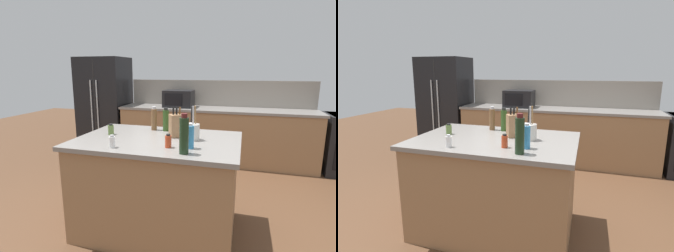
% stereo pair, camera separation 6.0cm
% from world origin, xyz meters
% --- Properties ---
extents(ground_plane, '(14.00, 14.00, 0.00)m').
position_xyz_m(ground_plane, '(0.00, 0.00, 0.00)').
color(ground_plane, brown).
extents(back_counter_run, '(3.31, 0.66, 0.94)m').
position_xyz_m(back_counter_run, '(0.30, 2.20, 0.47)').
color(back_counter_run, '#936B47').
rests_on(back_counter_run, ground_plane).
extents(wall_backsplash, '(3.27, 0.03, 0.46)m').
position_xyz_m(wall_backsplash, '(0.30, 2.52, 1.17)').
color(wall_backsplash, gray).
rests_on(wall_backsplash, back_counter_run).
extents(kitchen_island, '(1.53, 1.03, 0.94)m').
position_xyz_m(kitchen_island, '(0.00, 0.00, 0.47)').
color(kitchen_island, '#936B47').
rests_on(kitchen_island, ground_plane).
extents(refrigerator, '(0.88, 0.75, 1.81)m').
position_xyz_m(refrigerator, '(-1.84, 2.25, 0.91)').
color(refrigerator, black).
rests_on(refrigerator, ground_plane).
extents(microwave, '(0.51, 0.39, 0.29)m').
position_xyz_m(microwave, '(-0.34, 2.20, 1.09)').
color(microwave, black).
rests_on(microwave, back_counter_run).
extents(knife_block, '(0.16, 0.15, 0.29)m').
position_xyz_m(knife_block, '(0.15, 0.11, 1.05)').
color(knife_block, '#936B47').
rests_on(knife_block, kitchen_island).
extents(utensil_crock, '(0.12, 0.12, 0.32)m').
position_xyz_m(utensil_crock, '(0.33, 0.04, 1.02)').
color(utensil_crock, beige).
rests_on(utensil_crock, kitchen_island).
extents(pepper_grinder, '(0.06, 0.06, 0.25)m').
position_xyz_m(pepper_grinder, '(-0.15, 0.34, 1.06)').
color(pepper_grinder, brown).
rests_on(pepper_grinder, kitchen_island).
extents(spice_jar_paprika, '(0.05, 0.05, 0.12)m').
position_xyz_m(spice_jar_paprika, '(0.18, -0.25, 0.99)').
color(spice_jar_paprika, '#B73D1E').
rests_on(spice_jar_paprika, kitchen_island).
extents(olive_oil_bottle, '(0.06, 0.06, 0.25)m').
position_xyz_m(olive_oil_bottle, '(-0.02, 0.34, 1.06)').
color(olive_oil_bottle, '#2D4C1E').
rests_on(olive_oil_bottle, kitchen_island).
extents(dish_soap_bottle, '(0.07, 0.07, 0.21)m').
position_xyz_m(dish_soap_bottle, '(0.36, -0.23, 1.04)').
color(dish_soap_bottle, '#3384BC').
rests_on(dish_soap_bottle, kitchen_island).
extents(wine_bottle, '(0.07, 0.07, 0.32)m').
position_xyz_m(wine_bottle, '(0.34, -0.38, 1.09)').
color(wine_bottle, black).
rests_on(wine_bottle, kitchen_island).
extents(honey_jar, '(0.08, 0.08, 0.14)m').
position_xyz_m(honey_jar, '(0.19, 0.25, 1.00)').
color(honey_jar, gold).
rests_on(honey_jar, kitchen_island).
extents(spice_jar_oregano, '(0.06, 0.06, 0.11)m').
position_xyz_m(spice_jar_oregano, '(-0.50, 0.02, 0.99)').
color(spice_jar_oregano, '#567038').
rests_on(spice_jar_oregano, kitchen_island).
extents(salt_shaker, '(0.05, 0.05, 0.11)m').
position_xyz_m(salt_shaker, '(-0.27, -0.39, 0.99)').
color(salt_shaker, silver).
rests_on(salt_shaker, kitchen_island).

